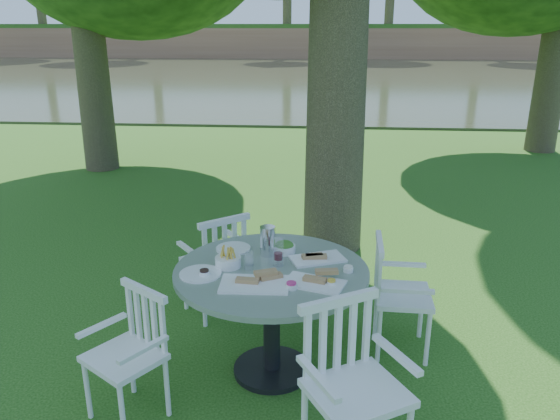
{
  "coord_description": "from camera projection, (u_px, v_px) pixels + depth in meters",
  "views": [
    {
      "loc": [
        0.39,
        -4.38,
        2.41
      ],
      "look_at": [
        0.0,
        0.2,
        0.85
      ],
      "focal_mm": 35.0,
      "sensor_mm": 36.0,
      "label": 1
    }
  ],
  "objects": [
    {
      "name": "ground",
      "position": [
        278.0,
        306.0,
        4.94
      ],
      "size": [
        140.0,
        140.0,
        0.0
      ],
      "primitive_type": "plane",
      "color": "#16420D",
      "rests_on": "ground"
    },
    {
      "name": "chair_sw",
      "position": [
        135.0,
        343.0,
        3.45
      ],
      "size": [
        0.58,
        0.58,
        0.85
      ],
      "rotation": [
        0.0,
        0.0,
        -0.6
      ],
      "color": "white",
      "rests_on": "ground"
    },
    {
      "name": "table",
      "position": [
        271.0,
        291.0,
        3.79
      ],
      "size": [
        1.34,
        1.34,
        0.83
      ],
      "color": "black",
      "rests_on": "ground"
    },
    {
      "name": "chair_ne",
      "position": [
        391.0,
        287.0,
        4.13
      ],
      "size": [
        0.44,
        0.47,
        0.9
      ],
      "rotation": [
        0.0,
        0.0,
        -4.75
      ],
      "color": "white",
      "rests_on": "ground"
    },
    {
      "name": "chair_se",
      "position": [
        348.0,
        372.0,
        3.03
      ],
      "size": [
        0.67,
        0.65,
        0.99
      ],
      "rotation": [
        0.0,
        0.0,
        0.53
      ],
      "color": "white",
      "rests_on": "ground"
    },
    {
      "name": "chair_nw",
      "position": [
        219.0,
        258.0,
        4.61
      ],
      "size": [
        0.64,
        0.64,
        0.93
      ],
      "rotation": [
        0.0,
        0.0,
        -2.45
      ],
      "color": "white",
      "rests_on": "ground"
    },
    {
      "name": "river",
      "position": [
        319.0,
        77.0,
        26.64
      ],
      "size": [
        100.0,
        28.0,
        0.12
      ],
      "primitive_type": "cube",
      "color": "#303821",
      "rests_on": "ground"
    },
    {
      "name": "tableware",
      "position": [
        264.0,
        261.0,
        3.77
      ],
      "size": [
        1.16,
        0.85,
        0.22
      ],
      "color": "white",
      "rests_on": "table"
    }
  ]
}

